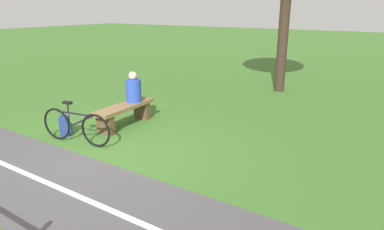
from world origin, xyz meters
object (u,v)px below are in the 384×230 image
object	(u,v)px
bench	(125,112)
person_seated	(133,89)
backpack	(65,126)
bicycle	(76,126)

from	to	relation	value
bench	person_seated	world-z (taller)	person_seated
person_seated	backpack	size ratio (longest dim) A/B	1.72
bench	person_seated	distance (m)	0.59
person_seated	backpack	xyz separation A→B (m)	(1.51, -0.65, -0.60)
backpack	person_seated	bearing A→B (deg)	156.52
bench	person_seated	xyz separation A→B (m)	(-0.36, -0.01, 0.46)
person_seated	backpack	bearing A→B (deg)	-25.73
bench	bicycle	bearing A→B (deg)	-6.10
bicycle	backpack	bearing A→B (deg)	153.78
person_seated	bicycle	size ratio (longest dim) A/B	0.43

